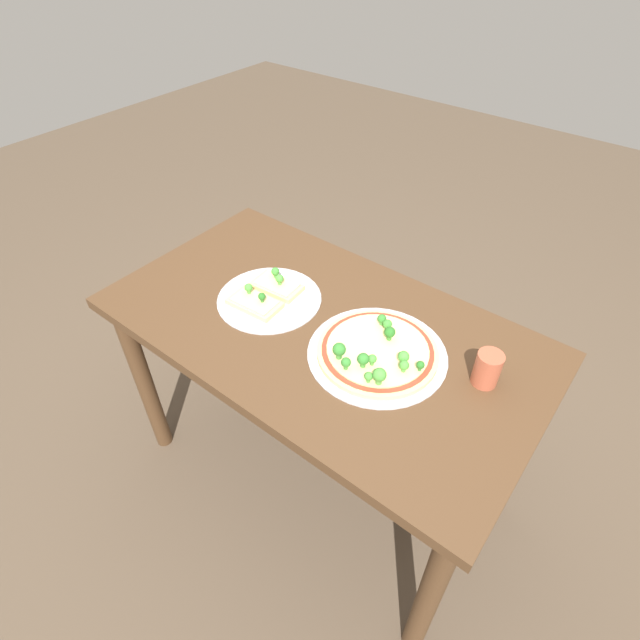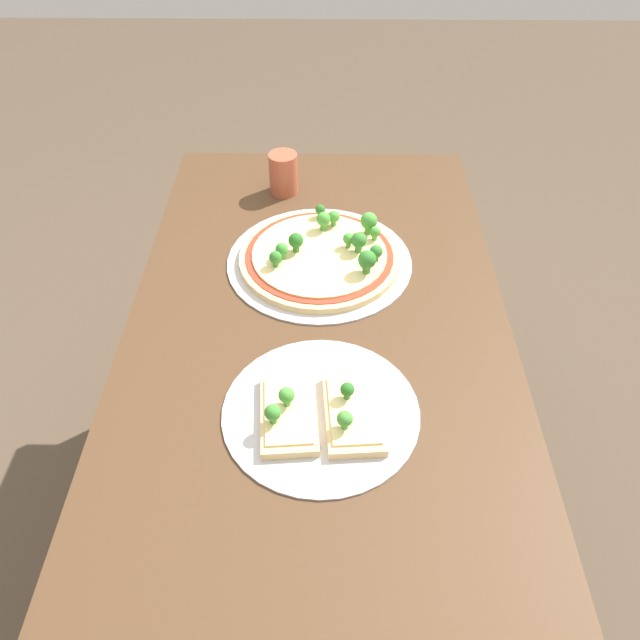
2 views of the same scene
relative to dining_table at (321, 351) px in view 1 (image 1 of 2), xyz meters
The scene contains 5 objects.
ground_plane 0.65m from the dining_table, ahead, with size 8.00×8.00×0.00m, color brown.
dining_table is the anchor object (origin of this frame).
pizza_tray_whole 0.23m from the dining_table, ahead, with size 0.38×0.38×0.07m.
pizza_tray_slice 0.24m from the dining_table, behind, with size 0.32×0.32×0.06m.
drinking_cup 0.49m from the dining_table, 10.72° to the left, with size 0.07×0.07×0.10m, color #AD5138.
Camera 1 is at (0.65, -0.84, 1.73)m, focal length 28.00 mm.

